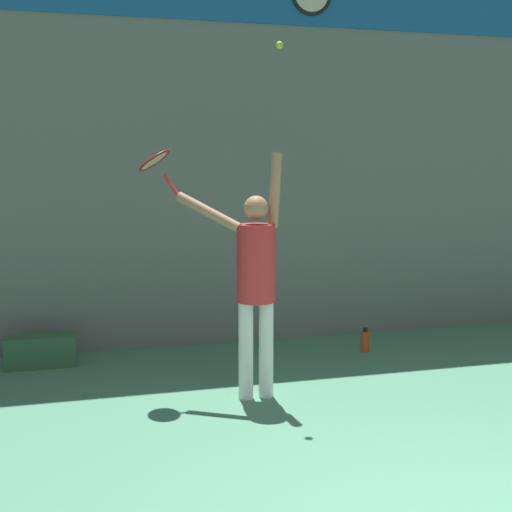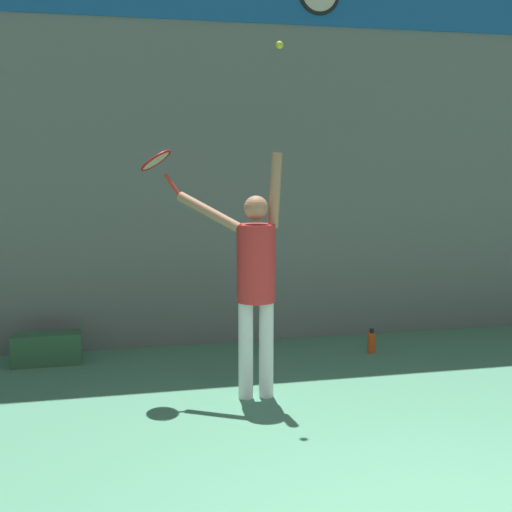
# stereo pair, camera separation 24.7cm
# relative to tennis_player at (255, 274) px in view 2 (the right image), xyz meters

# --- Properties ---
(back_wall) EXTENTS (18.00, 0.10, 5.00)m
(back_wall) POSITION_rel_tennis_player_xyz_m (0.56, 2.03, 1.39)
(back_wall) COLOR slate
(back_wall) RESTS_ON ground_plane
(tennis_player) EXTENTS (0.90, 0.59, 2.17)m
(tennis_player) POSITION_rel_tennis_player_xyz_m (0.00, 0.00, 0.00)
(tennis_player) COLOR white
(tennis_player) RESTS_ON ground_plane
(tennis_racket) EXTENTS (0.41, 0.41, 0.42)m
(tennis_racket) POSITION_rel_tennis_player_xyz_m (-0.79, 0.46, 0.97)
(tennis_racket) COLOR red
(tennis_ball) EXTENTS (0.07, 0.07, 0.07)m
(tennis_ball) POSITION_rel_tennis_player_xyz_m (0.21, -0.02, 1.95)
(tennis_ball) COLOR #CCDB2D
(water_bottle) EXTENTS (0.09, 0.09, 0.27)m
(water_bottle) POSITION_rel_tennis_player_xyz_m (1.60, 1.17, -0.99)
(water_bottle) COLOR #D84C19
(water_bottle) RESTS_ON ground_plane
(equipment_bag) EXTENTS (0.70, 0.27, 0.32)m
(equipment_bag) POSITION_rel_tennis_player_xyz_m (-1.86, 1.53, -0.95)
(equipment_bag) COLOR #33663F
(equipment_bag) RESTS_ON ground_plane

